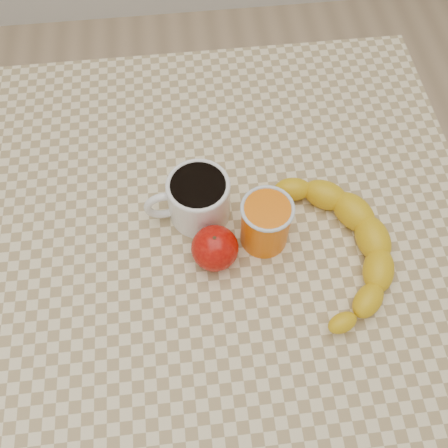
{
  "coord_description": "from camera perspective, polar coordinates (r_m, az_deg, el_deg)",
  "views": [
    {
      "loc": [
        -0.04,
        -0.37,
        1.42
      ],
      "look_at": [
        0.0,
        0.0,
        0.77
      ],
      "focal_mm": 40.0,
      "sensor_mm": 36.0,
      "label": 1
    }
  ],
  "objects": [
    {
      "name": "table",
      "position": [
        0.85,
        0.0,
        -3.53
      ],
      "size": [
        0.8,
        0.8,
        0.75
      ],
      "color": "beige",
      "rests_on": "ground"
    },
    {
      "name": "apple",
      "position": [
        0.72,
        -1.05,
        -2.78
      ],
      "size": [
        0.08,
        0.08,
        0.06
      ],
      "color": "#880504",
      "rests_on": "table"
    },
    {
      "name": "coffee_mug",
      "position": [
        0.75,
        -3.09,
        3.0
      ],
      "size": [
        0.14,
        0.1,
        0.08
      ],
      "color": "white",
      "rests_on": "table"
    },
    {
      "name": "ground",
      "position": [
        1.47,
        0.0,
        -14.94
      ],
      "size": [
        3.0,
        3.0,
        0.0
      ],
      "primitive_type": "plane",
      "color": "tan",
      "rests_on": "ground"
    },
    {
      "name": "banana",
      "position": [
        0.75,
        11.99,
        -2.31
      ],
      "size": [
        0.32,
        0.38,
        0.05
      ],
      "primitive_type": null,
      "rotation": [
        0.0,
        0.0,
        0.17
      ],
      "color": "yellow",
      "rests_on": "table"
    },
    {
      "name": "orange_juice_glass",
      "position": [
        0.73,
        4.78,
        0.14
      ],
      "size": [
        0.08,
        0.08,
        0.09
      ],
      "color": "orange",
      "rests_on": "table"
    }
  ]
}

